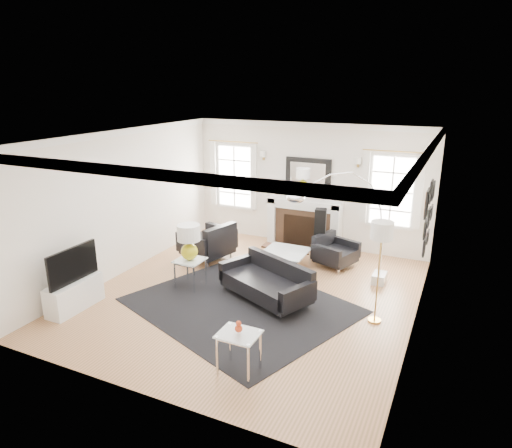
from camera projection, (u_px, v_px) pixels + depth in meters
The scene contains 25 objects.
floor at pixel (251, 295), 8.14m from camera, with size 6.00×6.00×0.00m, color olive.
back_wall at pixel (308, 185), 10.32m from camera, with size 5.50×0.04×2.80m, color white.
front_wall at pixel (136, 290), 5.13m from camera, with size 5.50×0.04×2.80m, color white.
left_wall at pixel (123, 203), 8.83m from camera, with size 0.04×6.00×2.80m, color white.
right_wall at pixel (422, 243), 6.61m from camera, with size 0.04×6.00×2.80m, color white.
ceiling at pixel (251, 137), 7.31m from camera, with size 5.50×6.00×0.02m, color white.
crown_molding at pixel (251, 140), 7.32m from camera, with size 5.50×6.00×0.12m, color white.
fireplace at pixel (304, 224), 10.39m from camera, with size 1.70×0.69×1.11m.
mantel_mirror at pixel (308, 175), 10.20m from camera, with size 1.05×0.07×0.75m.
window_left at pixel (235, 176), 11.00m from camera, with size 1.24×0.15×1.62m.
window_right at pixel (392, 191), 9.51m from camera, with size 1.24×0.15×1.62m.
gallery_wall at pixel (429, 212), 7.71m from camera, with size 0.04×1.73×1.29m.
tv_unit at pixel (74, 291), 7.56m from camera, with size 0.35×1.00×1.09m.
area_rug at pixel (241, 305), 7.75m from camera, with size 3.41×2.84×0.01m, color black.
sofa at pixel (268, 282), 7.93m from camera, with size 1.87×1.41×0.56m.
armchair_left at pixel (210, 243), 9.65m from camera, with size 1.11×1.18×0.67m.
armchair_right at pixel (334, 252), 9.35m from camera, with size 0.92×0.98×0.54m.
coffee_table at pixel (285, 253), 9.17m from camera, with size 0.86×0.86×0.38m.
side_table_left at pixel (190, 265), 8.34m from camera, with size 0.49×0.49×0.54m.
nesting_table at pixel (239, 342), 5.84m from camera, with size 0.52×0.44×0.57m.
gourd_lamp at pixel (189, 240), 8.20m from camera, with size 0.42×0.42×0.67m.
orange_vase at pixel (239, 327), 5.78m from camera, with size 0.10×0.10×0.16m.
arc_floor_lamp at pixel (341, 225), 8.06m from camera, with size 1.59×1.47×2.24m.
stick_floor_lamp at pixel (382, 236), 6.82m from camera, with size 0.34×0.34×1.66m.
speaker_tower at pixel (320, 235), 9.53m from camera, with size 0.23×0.23×1.14m, color black.
Camera 1 is at (3.20, -6.66, 3.64)m, focal length 32.00 mm.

